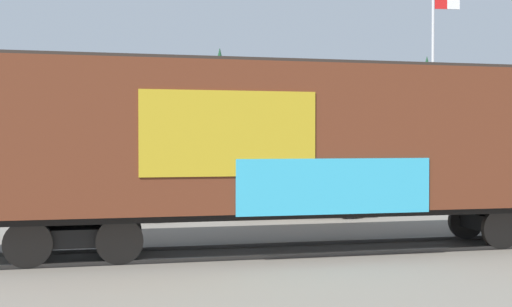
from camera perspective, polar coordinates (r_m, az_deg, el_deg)
ground_plane at (r=14.29m, az=10.81°, el=-8.59°), size 260.00×260.00×0.00m
track at (r=13.39m, az=-1.83°, el=-9.06°), size 60.01×2.75×0.08m
freight_car at (r=13.59m, az=5.31°, el=1.11°), size 15.41×3.08×4.20m
flagpole at (r=27.22m, az=16.38°, el=7.28°), size 1.26×0.21×8.90m
hillside at (r=83.00m, az=-8.62°, el=2.34°), size 130.01×38.65×13.03m
parked_car_silver at (r=19.18m, az=-14.15°, el=-3.66°), size 4.63×2.26×1.62m
parked_car_tan at (r=19.86m, az=3.55°, el=-3.30°), size 4.70×2.38×1.74m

